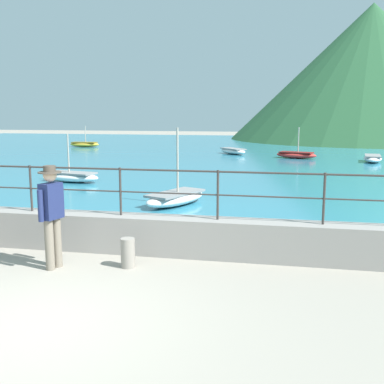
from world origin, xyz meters
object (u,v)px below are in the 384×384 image
Objects in this scene: boat_1 at (373,158)px; boat_4 at (84,144)px; boat_3 at (71,176)px; bollard at (128,253)px; boat_2 at (233,151)px; boat_6 at (176,198)px; boat_0 at (296,155)px; person_walking at (52,212)px.

boat_4 reaches higher than boat_1.
boat_1 is at bearing 38.51° from boat_3.
bollard is 10.19m from boat_3.
bollard is at bearing -110.66° from boat_1.
boat_6 is (0.32, -16.51, 0.01)m from boat_2.
boat_2 is at bearing 157.01° from boat_1.
boat_3 is 0.99× the size of boat_6.
boat_6 is at bearing 94.67° from bollard.
bollard is at bearing -98.87° from boat_0.
person_walking is 0.75× the size of boat_2.
boat_6 is at bearing -103.58° from boat_0.
boat_2 is 13.76m from boat_3.
boat_3 is at bearing 121.17° from bollard.
boat_1 is (8.17, 18.74, -0.72)m from person_walking.
boat_3 is at bearing -67.04° from boat_4.
boat_1 is 8.36m from boat_2.
bollard is at bearing -85.33° from boat_6.
bollard is 5.22m from boat_6.
boat_6 reaches higher than boat_0.
person_walking is 9.91m from boat_3.
boat_0 is 1.06× the size of boat_2.
bollard is 0.22× the size of boat_4.
boat_3 reaches higher than person_walking.
boat_6 reaches higher than bollard.
boat_4 is (-12.45, 25.66, 0.01)m from bollard.
boat_4 is at bearing 161.35° from boat_2.
person_walking is at bearing -91.23° from boat_2.
boat_3 is (-4.06, 9.01, -0.72)m from person_walking.
boat_4 is (-15.52, 5.98, -0.00)m from boat_0.
boat_6 is (12.02, -20.46, 0.00)m from boat_4.
boat_6 is at bearing -88.90° from boat_2.
boat_2 is 16.51m from boat_6.
boat_1 is 0.97× the size of boat_6.
person_walking is at bearing -66.59° from boat_4.
boat_1 is at bearing -20.40° from boat_4.
boat_0 is 14.90m from boat_6.
boat_4 is at bearing 158.94° from boat_0.
bollard is 19.92m from boat_0.
boat_4 reaches higher than bollard.
boat_3 is (-12.23, -9.73, 0.01)m from boat_1.
boat_2 is at bearing 91.96° from bollard.
boat_3 is 1.05× the size of boat_4.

